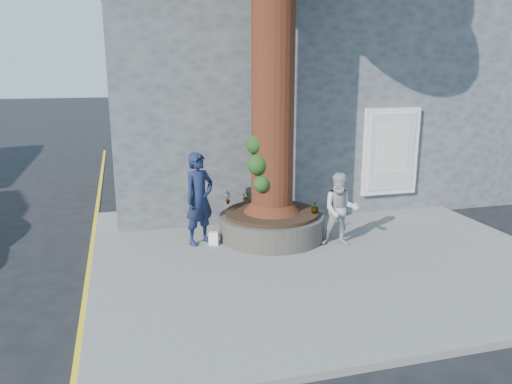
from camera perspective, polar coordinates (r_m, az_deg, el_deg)
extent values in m
plane|color=black|center=(9.19, 0.67, -10.28)|extent=(120.00, 120.00, 0.00)
cube|color=slate|center=(10.50, 7.10, -6.84)|extent=(9.00, 8.00, 0.12)
cube|color=yellow|center=(9.83, -18.64, -9.35)|extent=(0.10, 30.00, 0.01)
cube|color=#4D5052|center=(16.00, 2.26, 11.25)|extent=(10.00, 8.00, 6.00)
cube|color=white|center=(13.16, 15.14, 4.46)|extent=(1.50, 0.12, 2.20)
cube|color=silver|center=(13.10, 15.27, 4.42)|extent=(1.25, 0.04, 1.95)
cube|color=silver|center=(13.07, 15.34, 4.83)|extent=(0.90, 0.02, 1.30)
cube|color=#4D5052|center=(19.92, 25.18, 10.52)|extent=(6.00, 8.00, 6.00)
cylinder|color=black|center=(11.05, 1.82, -3.89)|extent=(2.30, 2.30, 0.52)
cylinder|color=black|center=(10.96, 1.83, -2.40)|extent=(2.04, 2.04, 0.08)
cylinder|color=#451C11|center=(10.53, 2.00, 17.78)|extent=(0.90, 0.90, 7.50)
cone|color=#451C11|center=(10.86, 1.84, -0.43)|extent=(1.24, 1.24, 0.70)
sphere|color=#133612|center=(10.40, 0.20, 3.17)|extent=(0.44, 0.44, 0.44)
sphere|color=#133612|center=(10.41, 0.66, 0.92)|extent=(0.36, 0.36, 0.36)
sphere|color=#133612|center=(10.44, -0.08, 5.44)|extent=(0.40, 0.40, 0.40)
imported|color=#161F3E|center=(10.54, -6.51, -0.77)|extent=(0.86, 0.77, 1.96)
imported|color=#B4B0AC|center=(10.57, 9.62, -1.99)|extent=(0.90, 0.80, 1.56)
cube|color=white|center=(10.66, -4.86, -5.31)|extent=(0.23, 0.19, 0.28)
imported|color=gray|center=(11.51, -3.26, -0.57)|extent=(0.21, 0.19, 0.33)
imported|color=gray|center=(11.74, 1.58, 0.01)|extent=(0.33, 0.33, 0.43)
imported|color=gray|center=(10.84, 6.74, -1.64)|extent=(0.24, 0.24, 0.30)
imported|color=gray|center=(11.61, -1.05, -0.57)|extent=(0.31, 0.31, 0.26)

